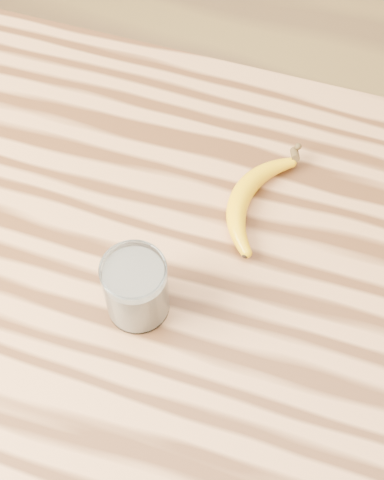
% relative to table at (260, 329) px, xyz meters
% --- Properties ---
extents(room, '(4.04, 4.04, 2.70)m').
position_rel_table_xyz_m(room, '(0.00, 0.00, 0.58)').
color(room, olive).
rests_on(room, ground).
extents(table, '(1.20, 0.80, 0.90)m').
position_rel_table_xyz_m(table, '(0.00, 0.00, 0.00)').
color(table, '#B87A4A').
rests_on(table, ground).
extents(smoothie_glass, '(0.08, 0.08, 0.10)m').
position_rel_table_xyz_m(smoothie_glass, '(-0.16, -0.08, 0.18)').
color(smoothie_glass, white).
rests_on(smoothie_glass, table).
extents(banana, '(0.13, 0.27, 0.03)m').
position_rel_table_xyz_m(banana, '(-0.08, 0.13, 0.15)').
color(banana, '#E19E08').
rests_on(banana, table).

